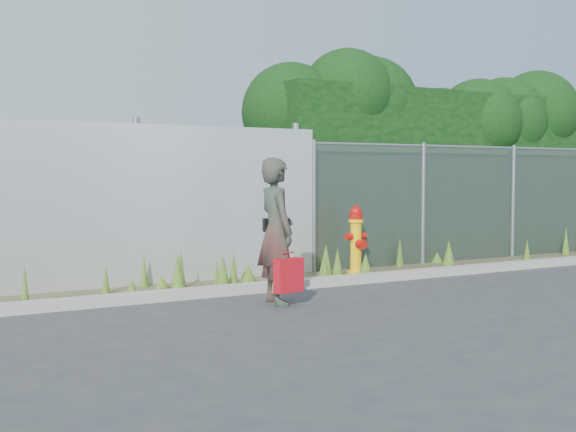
{
  "coord_description": "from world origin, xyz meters",
  "views": [
    {
      "loc": [
        -4.7,
        -6.45,
        1.52
      ],
      "look_at": [
        -0.3,
        1.4,
        1.0
      ],
      "focal_mm": 45.0,
      "sensor_mm": 36.0,
      "label": 1
    }
  ],
  "objects": [
    {
      "name": "chainlink_fence",
      "position": [
        4.25,
        3.0,
        1.03
      ],
      "size": [
        6.5,
        0.07,
        2.05
      ],
      "color": "gray",
      "rests_on": "ground"
    },
    {
      "name": "black_shoulder_bag",
      "position": [
        -0.71,
        1.06,
        0.92
      ],
      "size": [
        0.21,
        0.09,
        0.16
      ],
      "rotation": [
        0.0,
        0.0,
        -0.2
      ],
      "color": "black"
    },
    {
      "name": "weed_strip",
      "position": [
        0.02,
        2.38,
        0.12
      ],
      "size": [
        16.0,
        1.28,
        0.53
      ],
      "color": "#4B442B",
      "rests_on": "ground"
    },
    {
      "name": "curb",
      "position": [
        0.0,
        1.8,
        0.06
      ],
      "size": [
        16.0,
        0.22,
        0.12
      ],
      "primitive_type": "cube",
      "color": "gray",
      "rests_on": "ground"
    },
    {
      "name": "red_tote_bag",
      "position": [
        -0.7,
        0.67,
        0.37
      ],
      "size": [
        0.35,
        0.13,
        0.46
      ],
      "rotation": [
        0.0,
        0.0,
        0.19
      ],
      "color": "red"
    },
    {
      "name": "fire_hydrant",
      "position": [
        1.53,
        2.55,
        0.52
      ],
      "size": [
        0.36,
        0.32,
        1.07
      ],
      "rotation": [
        0.0,
        0.0,
        0.05
      ],
      "color": "yellow",
      "rests_on": "ground"
    },
    {
      "name": "woman",
      "position": [
        -0.71,
        0.95,
        0.86
      ],
      "size": [
        0.47,
        0.66,
        1.72
      ],
      "primitive_type": "imported",
      "rotation": [
        0.0,
        0.0,
        1.47
      ],
      "color": "#0E5B45",
      "rests_on": "ground"
    },
    {
      "name": "corrugated_fence",
      "position": [
        -3.25,
        3.01,
        1.1
      ],
      "size": [
        8.5,
        0.21,
        2.3
      ],
      "color": "silver",
      "rests_on": "ground"
    },
    {
      "name": "hedge",
      "position": [
        4.35,
        3.99,
        2.05
      ],
      "size": [
        7.68,
        2.09,
        3.67
      ],
      "color": "black",
      "rests_on": "ground"
    },
    {
      "name": "ground",
      "position": [
        0.0,
        0.0,
        0.0
      ],
      "size": [
        80.0,
        80.0,
        0.0
      ],
      "primitive_type": "plane",
      "color": "#343437",
      "rests_on": "ground"
    }
  ]
}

